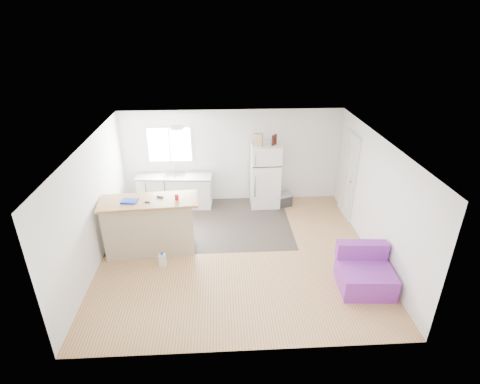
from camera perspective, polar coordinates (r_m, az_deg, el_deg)
name	(u,v)px	position (r m, az deg, el deg)	size (l,w,h in m)	color
room	(237,201)	(7.26, -0.47, -1.45)	(5.51, 5.01, 2.41)	olive
vinyl_zone	(204,223)	(8.94, -5.50, -4.71)	(4.05, 2.50, 0.00)	#2E2722
window	(170,145)	(9.50, -10.68, 7.11)	(1.18, 0.06, 0.98)	white
interior_door	(348,175)	(9.24, 16.18, 2.44)	(0.11, 0.92, 2.10)	white
ceiling_fixture	(176,127)	(8.00, -9.68, 9.75)	(0.30, 0.30, 0.07)	white
kitchen_cabinets	(175,190)	(9.65, -9.80, 0.27)	(1.91, 0.73, 1.10)	white
peninsula	(150,225)	(7.86, -13.57, -4.98)	(1.97, 0.87, 1.18)	tan
refrigerator	(265,175)	(9.43, 3.84, 2.55)	(0.72, 0.69, 1.62)	white
cooler	(283,199)	(9.66, 6.51, -1.13)	(0.52, 0.43, 0.34)	#2A2A2D
purple_seat	(364,273)	(7.24, 18.44, -11.66)	(0.98, 0.93, 0.76)	purple
cleaner_jug	(162,260)	(7.59, -11.73, -10.10)	(0.14, 0.10, 0.32)	silver
mop	(158,244)	(7.91, -12.44, -7.72)	(0.23, 0.32, 1.15)	green
red_cup	(177,197)	(7.45, -9.63, -0.75)	(0.08, 0.08, 0.12)	red
blue_tray	(129,201)	(7.59, -16.52, -1.32)	(0.30, 0.22, 0.04)	#1230B1
tool_a	(160,197)	(7.62, -12.08, -0.72)	(0.14, 0.05, 0.03)	black
tool_b	(147,202)	(7.47, -13.94, -1.50)	(0.10, 0.04, 0.03)	black
cardboard_box	(258,140)	(8.99, 2.81, 7.94)	(0.20, 0.10, 0.30)	tan
bottle_left	(273,141)	(9.05, 5.08, 7.82)	(0.07, 0.07, 0.25)	#37130A
bottle_right	(275,139)	(9.14, 5.42, 7.99)	(0.07, 0.07, 0.25)	#37130A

